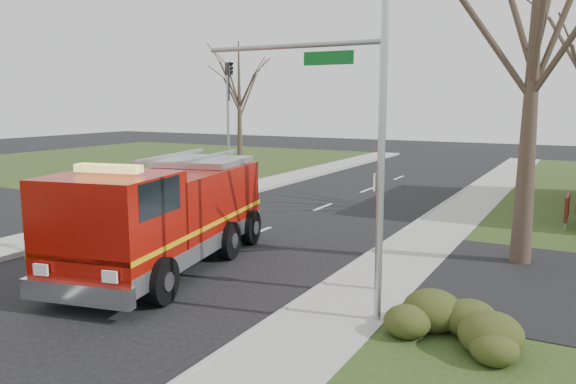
% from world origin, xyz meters
% --- Properties ---
extents(ground, '(120.00, 120.00, 0.00)m').
position_xyz_m(ground, '(0.00, 0.00, 0.00)').
color(ground, black).
rests_on(ground, ground).
extents(sidewalk_right, '(2.40, 80.00, 0.15)m').
position_xyz_m(sidewalk_right, '(6.20, 0.00, 0.07)').
color(sidewalk_right, '#A1A19B').
rests_on(sidewalk_right, ground).
extents(sidewalk_left, '(2.40, 80.00, 0.15)m').
position_xyz_m(sidewalk_left, '(-6.20, 0.00, 0.07)').
color(sidewalk_left, '#A1A19B').
rests_on(sidewalk_left, ground).
extents(health_center_sign, '(0.12, 2.00, 1.40)m').
position_xyz_m(health_center_sign, '(10.50, 12.50, 0.88)').
color(health_center_sign, '#531613').
rests_on(health_center_sign, ground).
extents(hedge_corner, '(2.80, 2.00, 0.90)m').
position_xyz_m(hedge_corner, '(9.00, -1.00, 0.58)').
color(hedge_corner, '#353E16').
rests_on(hedge_corner, lawn_right).
extents(bare_tree_near, '(6.00, 6.00, 12.00)m').
position_xyz_m(bare_tree_near, '(9.50, 6.00, 7.41)').
color(bare_tree_near, '#3F3325').
rests_on(bare_tree_near, ground).
extents(bare_tree_left, '(4.50, 4.50, 9.00)m').
position_xyz_m(bare_tree_left, '(-10.00, 20.00, 5.56)').
color(bare_tree_left, '#3F3325').
rests_on(bare_tree_left, ground).
extents(traffic_signal_mast, '(5.29, 0.18, 6.80)m').
position_xyz_m(traffic_signal_mast, '(5.21, 1.50, 4.71)').
color(traffic_signal_mast, gray).
rests_on(traffic_signal_mast, ground).
extents(streetlight_pole, '(1.48, 0.16, 8.40)m').
position_xyz_m(streetlight_pole, '(7.14, -0.50, 4.55)').
color(streetlight_pole, '#B7BABF').
rests_on(streetlight_pole, ground).
extents(utility_pole_far, '(0.14, 0.14, 7.00)m').
position_xyz_m(utility_pole_far, '(-6.80, 14.00, 3.50)').
color(utility_pole_far, gray).
rests_on(utility_pole_far, ground).
extents(fire_engine, '(4.73, 9.05, 3.48)m').
position_xyz_m(fire_engine, '(0.02, 0.67, 1.57)').
color(fire_engine, '#930E06').
rests_on(fire_engine, ground).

